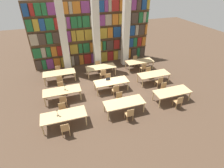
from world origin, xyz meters
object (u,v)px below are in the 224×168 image
at_px(reading_table_4, 111,82).
at_px(reading_table_3, 62,91).
at_px(laptop, 108,79).
at_px(reading_table_6, 59,73).
at_px(chair_16, 143,68).
at_px(chair_10, 159,82).
at_px(desk_lamp_0, 57,112).
at_px(pillar_center, 96,34).
at_px(pillar_right, 126,31).
at_px(reading_table_8, 140,62).
at_px(chair_8, 116,90).
at_px(chair_13, 58,71).
at_px(chair_17, 136,60).
at_px(chair_0, 65,129).
at_px(reading_table_0, 64,116).
at_px(chair_3, 120,98).
at_px(pillar_left, 63,37).
at_px(chair_11, 149,72).
at_px(chair_2, 129,114).
at_px(chair_1, 63,110).
at_px(chair_4, 178,102).
at_px(reading_table_2, 172,92).
at_px(chair_12, 60,80).
at_px(chair_14, 103,74).
at_px(reading_table_5, 154,75).
at_px(chair_9, 109,79).
at_px(chair_6, 63,101).
at_px(chair_5, 164,88).
at_px(chair_7, 61,88).
at_px(reading_table_7, 101,67).
at_px(chair_15, 98,66).
at_px(desk_lamp_1, 64,85).

bearing_deg(reading_table_4, reading_table_3, -178.76).
relative_size(laptop, reading_table_6, 0.13).
height_order(reading_table_4, chair_16, chair_16).
bearing_deg(chair_10, desk_lamp_0, -166.82).
height_order(pillar_center, pillar_right, same).
bearing_deg(reading_table_8, chair_8, -136.39).
xyz_separation_m(chair_13, chair_17, (6.76, -0.07, 0.00)).
bearing_deg(chair_0, reading_table_0, 88.36).
distance_m(chair_3, reading_table_6, 5.37).
height_order(pillar_right, chair_8, pillar_right).
distance_m(pillar_left, chair_11, 7.16).
height_order(desk_lamp_0, chair_17, desk_lamp_0).
height_order(laptop, reading_table_8, laptop).
bearing_deg(chair_2, chair_1, 156.27).
bearing_deg(chair_1, chair_4, 167.85).
relative_size(chair_1, chair_2, 1.00).
bearing_deg(reading_table_8, reading_table_2, -90.54).
bearing_deg(reading_table_3, chair_2, -43.32).
bearing_deg(chair_8, reading_table_4, 93.43).
distance_m(chair_4, chair_12, 8.26).
bearing_deg(pillar_right, pillar_center, 180.00).
distance_m(chair_8, chair_14, 2.41).
height_order(reading_table_0, chair_2, chair_2).
bearing_deg(chair_0, pillar_center, 63.56).
bearing_deg(reading_table_5, chair_9, 167.20).
height_order(reading_table_3, chair_6, chair_6).
height_order(chair_5, chair_7, same).
relative_size(pillar_right, chair_4, 6.88).
distance_m(pillar_center, chair_16, 4.72).
bearing_deg(reading_table_7, chair_16, -12.65).
bearing_deg(chair_2, chair_15, 91.27).
xyz_separation_m(chair_0, chair_4, (6.77, 0.07, 0.00)).
distance_m(reading_table_7, chair_16, 3.53).
height_order(chair_0, desk_lamp_1, desk_lamp_1).
distance_m(pillar_right, reading_table_3, 7.41).
bearing_deg(chair_5, desk_lamp_0, 6.46).
relative_size(chair_0, chair_6, 1.00).
distance_m(pillar_left, chair_9, 4.72).
bearing_deg(reading_table_6, chair_9, -26.44).
bearing_deg(pillar_left, reading_table_5, -32.20).
relative_size(reading_table_2, reading_table_4, 1.00).
relative_size(chair_3, reading_table_7, 0.37).
height_order(chair_4, laptop, laptop).
bearing_deg(chair_1, chair_0, 90.00).
bearing_deg(chair_3, reading_table_6, -51.18).
distance_m(chair_9, chair_12, 3.59).
bearing_deg(chair_6, chair_2, -35.38).
height_order(chair_6, chair_10, same).
distance_m(desk_lamp_1, chair_8, 3.34).
height_order(chair_1, reading_table_8, chair_1).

